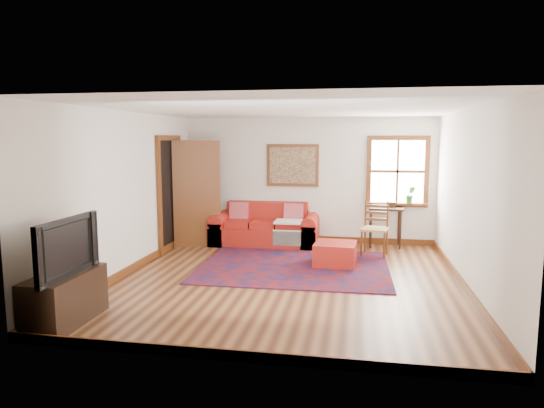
% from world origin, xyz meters
% --- Properties ---
extents(ground, '(5.50, 5.50, 0.00)m').
position_xyz_m(ground, '(0.00, 0.00, 0.00)').
color(ground, '#452312').
rests_on(ground, ground).
extents(room_envelope, '(5.04, 5.54, 2.52)m').
position_xyz_m(room_envelope, '(0.00, 0.02, 1.65)').
color(room_envelope, silver).
rests_on(room_envelope, ground).
extents(window, '(1.18, 0.20, 1.38)m').
position_xyz_m(window, '(1.78, 2.70, 1.31)').
color(window, white).
rests_on(window, ground).
extents(doorway, '(0.89, 1.08, 2.14)m').
position_xyz_m(doorway, '(-2.21, 1.78, 1.07)').
color(doorway, black).
rests_on(doorway, ground).
extents(framed_artwork, '(1.05, 0.07, 0.85)m').
position_xyz_m(framed_artwork, '(-0.30, 2.71, 1.55)').
color(framed_artwork, '#623215').
rests_on(framed_artwork, ground).
extents(persian_rug, '(3.08, 2.49, 0.02)m').
position_xyz_m(persian_rug, '(0.00, 0.70, 0.01)').
color(persian_rug, '#630F0E').
rests_on(persian_rug, ground).
extents(red_leather_sofa, '(2.09, 0.86, 0.82)m').
position_xyz_m(red_leather_sofa, '(-0.79, 2.34, 0.27)').
color(red_leather_sofa, '#A41C15').
rests_on(red_leather_sofa, ground).
extents(red_ottoman, '(0.71, 0.71, 0.38)m').
position_xyz_m(red_ottoman, '(0.66, 0.95, 0.19)').
color(red_ottoman, '#A41C15').
rests_on(red_ottoman, ground).
extents(side_table, '(0.65, 0.48, 0.77)m').
position_xyz_m(side_table, '(1.54, 2.53, 0.65)').
color(side_table, black).
rests_on(side_table, ground).
extents(ladder_back_chair, '(0.52, 0.50, 0.97)m').
position_xyz_m(ladder_back_chair, '(1.32, 1.79, 0.53)').
color(ladder_back_chair, tan).
rests_on(ladder_back_chair, ground).
extents(media_cabinet, '(0.48, 1.06, 0.58)m').
position_xyz_m(media_cabinet, '(-2.25, -2.13, 0.29)').
color(media_cabinet, black).
rests_on(media_cabinet, ground).
extents(television, '(0.15, 1.13, 0.65)m').
position_xyz_m(television, '(-2.23, -2.21, 0.91)').
color(television, black).
rests_on(television, media_cabinet).
extents(candle_hurricane, '(0.12, 0.12, 0.18)m').
position_xyz_m(candle_hurricane, '(-2.20, -1.74, 0.67)').
color(candle_hurricane, silver).
rests_on(candle_hurricane, media_cabinet).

